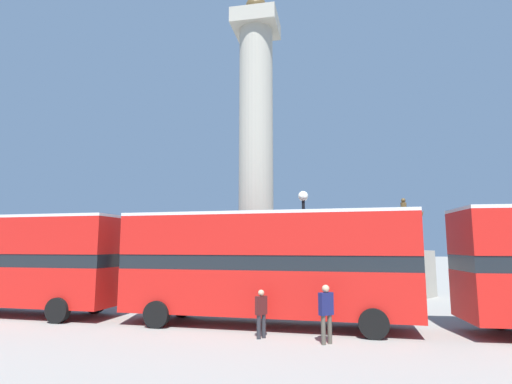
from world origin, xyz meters
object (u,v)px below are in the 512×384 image
Objects in this scene: street_lamp at (304,241)px; pedestrian_near_lamp at (261,312)px; bus_c at (265,263)px; pedestrian_by_plinth at (326,310)px; monument_column at (256,196)px; bus_b at (7,260)px; equestrian_statue at (407,266)px.

street_lamp reaches higher than pedestrian_near_lamp.
pedestrian_by_plinth is (2.36, -2.32, -1.36)m from bus_c.
pedestrian_near_lamp is (0.20, -1.95, -1.54)m from bus_c.
pedestrian_by_plinth is (3.98, -8.62, -4.79)m from monument_column.
bus_b is 6.98× the size of pedestrian_near_lamp.
monument_column is 1.58× the size of bus_c.
bus_b is 13.56m from street_lamp.
monument_column reaches higher than pedestrian_by_plinth.
bus_c is (1.62, -6.30, -3.43)m from monument_column.
monument_column is at bearing 106.55° from bus_c.
monument_column is 12.47m from bus_b.
bus_b is at bearing -117.89° from equestrian_statue.
street_lamp reaches higher than bus_b.
pedestrian_by_plinth reaches higher than pedestrian_near_lamp.
bus_b is 1.83× the size of equestrian_statue.
bus_c is at bearing 0.11° from bus_b.
pedestrian_near_lamp is (1.82, -8.25, -4.97)m from monument_column.
monument_column is 7.36m from bus_c.
street_lamp is 3.48× the size of pedestrian_near_lamp.
street_lamp is 5.17m from pedestrian_near_lamp.
equestrian_statue is 3.32× the size of pedestrian_by_plinth.
street_lamp reaches higher than pedestrian_by_plinth.
equestrian_statue is at bearing 56.14° from street_lamp.
equestrian_statue reaches higher than bus_c.
monument_column is 2.96× the size of equestrian_statue.
monument_column is 11.28× the size of pedestrian_near_lamp.
equestrian_statue is (8.60, 4.63, -4.05)m from monument_column.
monument_column reaches higher than street_lamp.
pedestrian_near_lamp is 0.87× the size of pedestrian_by_plinth.
bus_c is 2.94m from street_lamp.
street_lamp is (1.32, 2.49, 0.86)m from bus_c.
street_lamp is at bearing -52.36° from monument_column.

